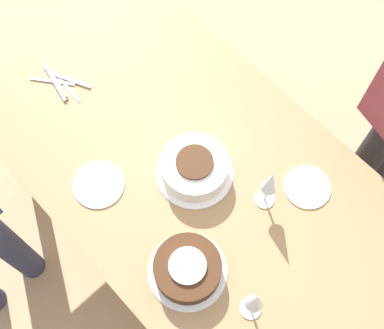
% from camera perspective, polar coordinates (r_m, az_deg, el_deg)
% --- Properties ---
extents(ground_plane, '(12.00, 12.00, 0.00)m').
position_cam_1_polar(ground_plane, '(2.55, 0.00, -7.26)').
color(ground_plane, tan).
extents(dining_table, '(1.60, 0.91, 0.77)m').
position_cam_1_polar(dining_table, '(1.93, 0.00, -1.88)').
color(dining_table, '#9E754C').
rests_on(dining_table, ground_plane).
extents(cake_center_white, '(0.27, 0.27, 0.10)m').
position_cam_1_polar(cake_center_white, '(1.78, 0.17, -0.44)').
color(cake_center_white, white).
rests_on(cake_center_white, dining_table).
extents(cake_front_chocolate, '(0.25, 0.25, 0.09)m').
position_cam_1_polar(cake_front_chocolate, '(1.68, -0.48, -11.07)').
color(cake_front_chocolate, white).
rests_on(cake_front_chocolate, dining_table).
extents(wine_glass_near, '(0.07, 0.07, 0.22)m').
position_cam_1_polar(wine_glass_near, '(1.66, 8.37, -1.94)').
color(wine_glass_near, silver).
rests_on(wine_glass_near, dining_table).
extents(wine_glass_far, '(0.07, 0.07, 0.21)m').
position_cam_1_polar(wine_glass_far, '(1.57, 6.79, -14.26)').
color(wine_glass_far, silver).
rests_on(wine_glass_far, dining_table).
extents(dessert_plate_left, '(0.18, 0.18, 0.01)m').
position_cam_1_polar(dessert_plate_left, '(1.83, -9.93, -2.09)').
color(dessert_plate_left, beige).
rests_on(dessert_plate_left, dining_table).
extents(dessert_plate_right, '(0.16, 0.16, 0.01)m').
position_cam_1_polar(dessert_plate_right, '(1.84, 12.20, -2.35)').
color(dessert_plate_right, beige).
rests_on(dessert_plate_right, dining_table).
extents(fork_pile, '(0.21, 0.15, 0.01)m').
position_cam_1_polar(fork_pile, '(2.04, -13.94, 8.56)').
color(fork_pile, silver).
rests_on(fork_pile, dining_table).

